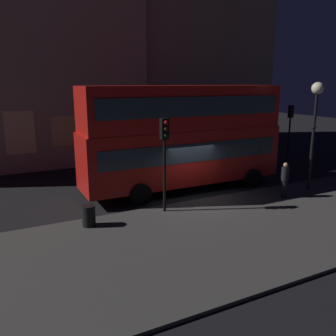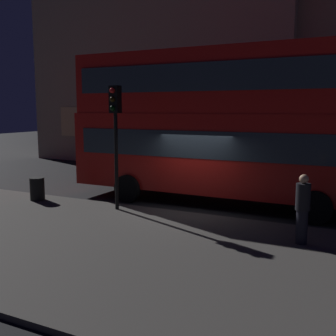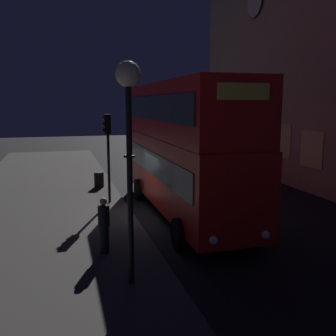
% 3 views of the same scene
% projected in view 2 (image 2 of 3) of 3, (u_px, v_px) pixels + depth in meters
% --- Properties ---
extents(ground_plane, '(80.00, 80.00, 0.00)m').
position_uv_depth(ground_plane, '(193.00, 211.00, 13.36)').
color(ground_plane, black).
extents(sidewalk_slab, '(44.00, 7.21, 0.12)m').
position_uv_depth(sidewalk_slab, '(125.00, 248.00, 9.65)').
color(sidewalk_slab, '#423F3D').
rests_on(sidewalk_slab, ground).
extents(building_with_clock, '(16.69, 9.59, 15.15)m').
position_uv_depth(building_with_clock, '(178.00, 45.00, 27.25)').
color(building_with_clock, tan).
rests_on(building_with_clock, ground).
extents(double_decker_bus, '(10.56, 2.83, 5.30)m').
position_uv_depth(double_decker_bus, '(216.00, 120.00, 14.09)').
color(double_decker_bus, red).
rests_on(double_decker_bus, ground).
extents(traffic_light_near_kerb, '(0.32, 0.36, 3.94)m').
position_uv_depth(traffic_light_near_kerb, '(115.00, 121.00, 12.75)').
color(traffic_light_near_kerb, black).
rests_on(traffic_light_near_kerb, sidewalk_slab).
extents(pedestrian, '(0.34, 0.34, 1.69)m').
position_uv_depth(pedestrian, '(303.00, 208.00, 9.67)').
color(pedestrian, black).
rests_on(pedestrian, sidewalk_slab).
extents(litter_bin, '(0.51, 0.51, 0.81)m').
position_uv_depth(litter_bin, '(37.00, 189.00, 14.43)').
color(litter_bin, black).
rests_on(litter_bin, sidewalk_slab).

